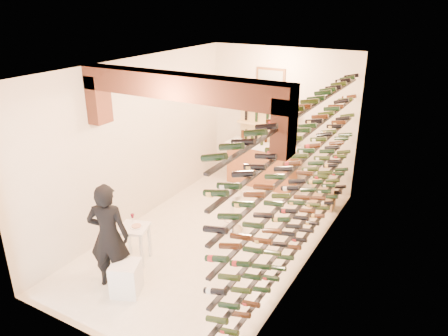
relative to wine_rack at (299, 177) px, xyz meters
name	(u,v)px	position (x,y,z in m)	size (l,w,h in m)	color
ground	(216,237)	(-1.53, 0.00, -1.55)	(6.00, 6.00, 0.00)	white
room_shell	(207,125)	(-1.53, -0.26, 0.70)	(3.52, 6.02, 3.21)	beige
wine_rack	(299,177)	(0.00, 0.00, 0.00)	(0.32, 5.70, 2.56)	black
back_counter	(262,164)	(-1.83, 2.65, -1.02)	(1.70, 0.62, 1.29)	#9C5930
back_shelving	(267,135)	(-1.83, 2.89, -0.38)	(1.40, 0.31, 2.73)	#DEBF7D
tasting_table	(134,233)	(-2.33, -1.34, -1.01)	(0.58, 0.58, 0.80)	white
white_stool	(126,278)	(-1.90, -2.06, -1.29)	(0.41, 0.41, 0.51)	white
person	(109,236)	(-2.23, -2.00, -0.69)	(0.63, 0.41, 1.72)	black
chrome_barstool	(232,209)	(-1.40, 0.37, -1.09)	(0.41, 0.41, 0.80)	silver
crate_lower	(322,200)	(-0.19, 2.20, -1.39)	(0.52, 0.36, 0.31)	tan
crate_upper	(323,188)	(-0.19, 2.20, -1.10)	(0.46, 0.32, 0.27)	tan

